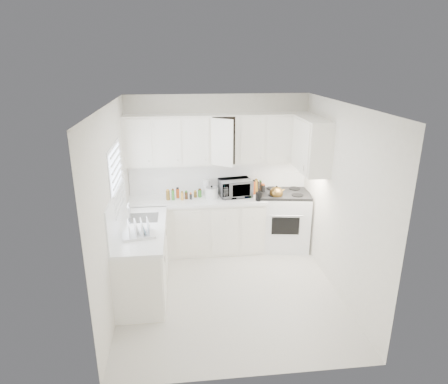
{
  "coord_description": "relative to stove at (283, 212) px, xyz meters",
  "views": [
    {
      "loc": [
        -0.62,
        -4.78,
        3.14
      ],
      "look_at": [
        0.0,
        0.7,
        1.25
      ],
      "focal_mm": 31.41,
      "sensor_mm": 36.0,
      "label": 1
    }
  ],
  "objects": [
    {
      "name": "floor",
      "position": [
        -1.09,
        -1.3,
        -0.64
      ],
      "size": [
        3.2,
        3.2,
        0.0
      ],
      "primitive_type": "plane",
      "color": "silver",
      "rests_on": "ground"
    },
    {
      "name": "wall_front",
      "position": [
        -1.09,
        -2.9,
        0.66
      ],
      "size": [
        3.0,
        0.0,
        3.0
      ],
      "primitive_type": "plane",
      "rotation": [
        -1.57,
        0.0,
        0.0
      ],
      "color": "white",
      "rests_on": "ground"
    },
    {
      "name": "lower_cabinets_left",
      "position": [
        -2.29,
        -1.1,
        -0.19
      ],
      "size": [
        0.6,
        1.6,
        0.9
      ],
      "primitive_type": null,
      "color": "white",
      "rests_on": "floor"
    },
    {
      "name": "tea_kettle",
      "position": [
        -0.18,
        -0.16,
        0.42
      ],
      "size": [
        0.27,
        0.23,
        0.25
      ],
      "primitive_type": null,
      "rotation": [
        0.0,
        0.0,
        0.02
      ],
      "color": "olive",
      "rests_on": "stove"
    },
    {
      "name": "microwave",
      "position": [
        -0.83,
        0.04,
        0.48
      ],
      "size": [
        0.56,
        0.37,
        0.35
      ],
      "primitive_type": "imported",
      "rotation": [
        0.0,
        0.0,
        0.15
      ],
      "color": "gray",
      "rests_on": "countertop_back"
    },
    {
      "name": "sauce_right_1",
      "position": [
        -0.46,
        0.1,
        0.4
      ],
      "size": [
        0.06,
        0.06,
        0.19
      ],
      "primitive_type": "cylinder",
      "color": "gold",
      "rests_on": "countertop_back"
    },
    {
      "name": "dish_rack",
      "position": [
        -2.3,
        -1.35,
        0.42
      ],
      "size": [
        0.47,
        0.38,
        0.23
      ],
      "primitive_type": null,
      "rotation": [
        0.0,
        0.0,
        0.19
      ],
      "color": "white",
      "rests_on": "countertop_left"
    },
    {
      "name": "spice_left_0",
      "position": [
        -1.94,
        0.12,
        0.37
      ],
      "size": [
        0.06,
        0.06,
        0.13
      ],
      "primitive_type": "cylinder",
      "color": "brown",
      "rests_on": "countertop_back"
    },
    {
      "name": "backsplash_back",
      "position": [
        -1.09,
        0.29,
        0.58
      ],
      "size": [
        2.98,
        0.02,
        0.55
      ],
      "primitive_type": "cube",
      "color": "white",
      "rests_on": "wall_back"
    },
    {
      "name": "wall_left",
      "position": [
        -2.59,
        -1.3,
        0.66
      ],
      "size": [
        0.0,
        3.2,
        3.2
      ],
      "primitive_type": "plane",
      "rotation": [
        1.57,
        0.0,
        1.57
      ],
      "color": "white",
      "rests_on": "ground"
    },
    {
      "name": "spice_left_6",
      "position": [
        -1.49,
        0.12,
        0.37
      ],
      "size": [
        0.06,
        0.06,
        0.13
      ],
      "primitive_type": "cylinder",
      "color": "brown",
      "rests_on": "countertop_back"
    },
    {
      "name": "spice_left_4",
      "position": [
        -1.64,
        0.12,
        0.37
      ],
      "size": [
        0.06,
        0.06,
        0.13
      ],
      "primitive_type": "cylinder",
      "color": "#4B2E15",
      "rests_on": "countertop_back"
    },
    {
      "name": "spice_left_3",
      "position": [
        -1.72,
        0.03,
        0.37
      ],
      "size": [
        0.06,
        0.06,
        0.13
      ],
      "primitive_type": "cylinder",
      "color": "gold",
      "rests_on": "countertop_back"
    },
    {
      "name": "wall_right",
      "position": [
        0.41,
        -1.3,
        0.66
      ],
      "size": [
        0.0,
        3.2,
        3.2
      ],
      "primitive_type": "plane",
      "rotation": [
        1.57,
        0.0,
        -1.57
      ],
      "color": "white",
      "rests_on": "ground"
    },
    {
      "name": "window_blinds",
      "position": [
        -2.57,
        -0.95,
        0.91
      ],
      "size": [
        0.06,
        0.96,
        1.06
      ],
      "primitive_type": null,
      "color": "white",
      "rests_on": "wall_left"
    },
    {
      "name": "backsplash_left",
      "position": [
        -2.58,
        -1.1,
        0.58
      ],
      "size": [
        0.02,
        1.6,
        0.55
      ],
      "primitive_type": "cube",
      "color": "white",
      "rests_on": "wall_left"
    },
    {
      "name": "sauce_right_3",
      "position": [
        -0.35,
        0.1,
        0.4
      ],
      "size": [
        0.06,
        0.06,
        0.19
      ],
      "primitive_type": "cylinder",
      "color": "black",
      "rests_on": "countertop_back"
    },
    {
      "name": "countertop_left",
      "position": [
        -2.28,
        -1.1,
        0.28
      ],
      "size": [
        0.64,
        1.62,
        0.05
      ],
      "primitive_type": "cube",
      "color": "white",
      "rests_on": "lower_cabinets_left"
    },
    {
      "name": "lower_cabinets_back",
      "position": [
        -1.48,
        0.0,
        -0.19
      ],
      "size": [
        2.22,
        0.6,
        0.9
      ],
      "primitive_type": null,
      "color": "white",
      "rests_on": "floor"
    },
    {
      "name": "sauce_right_0",
      "position": [
        -0.51,
        0.16,
        0.4
      ],
      "size": [
        0.06,
        0.06,
        0.19
      ],
      "primitive_type": "cylinder",
      "color": "#DB551D",
      "rests_on": "countertop_back"
    },
    {
      "name": "spice_left_5",
      "position": [
        -1.57,
        0.03,
        0.37
      ],
      "size": [
        0.06,
        0.06,
        0.13
      ],
      "primitive_type": "cylinder",
      "color": "black",
      "rests_on": "countertop_back"
    },
    {
      "name": "upper_cabinets_back",
      "position": [
        -1.09,
        0.14,
        0.86
      ],
      "size": [
        3.0,
        0.33,
        0.8
      ],
      "primitive_type": null,
      "color": "white",
      "rests_on": "wall_back"
    },
    {
      "name": "spice_left_1",
      "position": [
        -1.87,
        0.03,
        0.37
      ],
      "size": [
        0.06,
        0.06,
        0.13
      ],
      "primitive_type": "cylinder",
      "color": "#38832B",
      "rests_on": "countertop_back"
    },
    {
      "name": "wall_back",
      "position": [
        -1.09,
        0.3,
        0.66
      ],
      "size": [
        3.0,
        0.0,
        3.0
      ],
      "primitive_type": "plane",
      "rotation": [
        1.57,
        0.0,
        0.0
      ],
      "color": "white",
      "rests_on": "ground"
    },
    {
      "name": "countertop_back",
      "position": [
        -1.48,
        -0.01,
        0.28
      ],
      "size": [
        2.24,
        0.64,
        0.05
      ],
      "primitive_type": "cube",
      "color": "white",
      "rests_on": "lower_cabinets_back"
    },
    {
      "name": "frying_pan",
      "position": [
        0.18,
        0.16,
        0.32
      ],
      "size": [
        0.4,
        0.5,
        0.04
      ],
      "primitive_type": null,
      "rotation": [
        0.0,
        0.0,
        0.38
      ],
      "color": "black",
      "rests_on": "stove"
    },
    {
      "name": "paper_towel",
      "position": [
        -1.31,
        0.17,
        0.44
      ],
      "size": [
        0.12,
        0.12,
        0.27
      ],
      "primitive_type": "cylinder",
      "color": "white",
      "rests_on": "countertop_back"
    },
    {
      "name": "sauce_right_2",
      "position": [
        -0.4,
        0.16,
        0.4
      ],
      "size": [
        0.06,
        0.06,
        0.19
      ],
      "primitive_type": "cylinder",
      "color": "#4B2E15",
      "rests_on": "countertop_back"
    },
    {
      "name": "spice_left_2",
      "position": [
        -1.79,
        0.12,
        0.37
      ],
      "size": [
        0.06,
        0.06,
        0.13
      ],
      "primitive_type": "cylinder",
      "color": "#DB551D",
      "rests_on": "countertop_back"
    },
    {
      "name": "stove",
      "position": [
        0.0,
        0.0,
        0.0
      ],
      "size": [
        0.93,
        0.8,
        1.29
      ],
      "primitive_type": null,
      "rotation": [
        0.0,
        0.0,
        -0.14
      ],
      "color": "white",
      "rests_on": "floor"
    },
    {
      "name": "sink",
      "position": [
        -2.28,
        -0.75,
        0.43
      ],
      "size": [
        0.42,
        0.38,
        0.3
      ],
      "primitive_type": null,
      "color": "gray",
      "rests_on": "countertop_left"
    },
    {
      "name": "ceiling",
      "position": [
        -1.09,
        -1.3,
        1.96
      ],
      "size": [
        3.2,
        3.2,
        0.0
      ],
      "primitive_type": "plane",
      "rotation": [
        3.14,
        0.0,
        0.0
      ],
      "color": "white",
      "rests_on": "ground"
    },
    {
      "name": "rice_cooker",
      "position": [
        -1.23,
        -0.01,
        0.41
      ],
      "size": [
        0.26,
        0.26,
        0.21
      ],
      "primitive_type": null,
      "rotation": [
        0.0,
        0.0,
        0.24
      ],
      "color": "white",
      "rests_on": "countertop_back"
    },
    {
      "name": "upper_cabinets_right",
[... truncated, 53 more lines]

